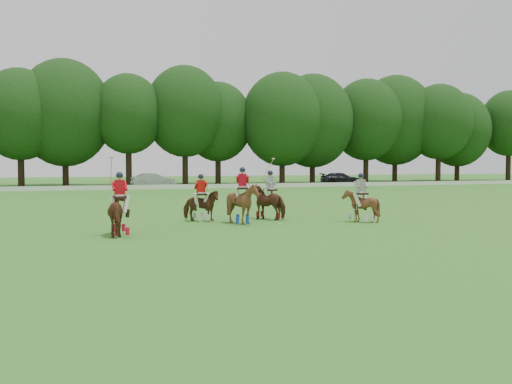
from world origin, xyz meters
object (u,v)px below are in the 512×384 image
object	(u,v)px
car_right	(341,179)
polo_red_c	(243,203)
polo_red_b	(201,205)
polo_stripe_b	(361,205)
polo_ball	(280,224)
car_mid	(153,180)
polo_red_a	(120,213)
polo_stripe_a	(270,202)

from	to	relation	value
car_right	polo_red_c	xyz separation A→B (m)	(-24.20, -38.01, 0.20)
car_right	polo_red_c	size ratio (longest dim) A/B	1.99
car_right	polo_red_b	size ratio (longest dim) A/B	2.28
polo_red_c	polo_stripe_b	distance (m)	5.34
polo_red_b	polo_ball	distance (m)	3.92
car_mid	polo_red_b	xyz separation A→B (m)	(-3.23, -36.44, -0.00)
car_mid	polo_red_c	xyz separation A→B (m)	(-1.74, -38.01, 0.15)
car_right	polo_stripe_b	size ratio (longest dim) A/B	2.24
polo_red_b	polo_red_c	size ratio (longest dim) A/B	0.87
car_mid	polo_red_a	world-z (taller)	polo_red_a
car_right	polo_stripe_a	xyz separation A→B (m)	(-22.39, -36.57, 0.12)
polo_red_b	car_mid	bearing A→B (deg)	84.94
polo_stripe_b	car_mid	bearing A→B (deg)	95.13
polo_red_b	car_right	bearing A→B (deg)	54.81
car_mid	car_right	world-z (taller)	car_mid
car_mid	polo_red_b	distance (m)	36.58
polo_red_c	polo_stripe_b	size ratio (longest dim) A/B	1.13
car_mid	car_right	size ratio (longest dim) A/B	0.94
car_right	polo_stripe_a	world-z (taller)	polo_stripe_a
car_mid	polo_ball	world-z (taller)	car_mid
polo_red_a	polo_red_c	xyz separation A→B (m)	(5.45, 2.39, 0.07)
car_right	polo_red_c	bearing A→B (deg)	157.40
polo_red_a	polo_stripe_b	bearing A→B (deg)	7.19
car_mid	car_right	xyz separation A→B (m)	(22.47, 0.00, -0.04)
car_mid	polo_red_a	xyz separation A→B (m)	(-7.19, -40.39, 0.09)
car_right	polo_red_b	distance (m)	44.59
polo_red_c	car_right	bearing A→B (deg)	57.51
polo_ball	polo_stripe_b	bearing A→B (deg)	0.45
car_mid	polo_red_c	world-z (taller)	polo_red_c
polo_red_a	polo_stripe_b	size ratio (longest dim) A/B	1.31
polo_red_a	car_mid	bearing A→B (deg)	79.91
polo_stripe_a	polo_ball	world-z (taller)	polo_stripe_a
polo_red_b	polo_ball	world-z (taller)	polo_red_b
car_mid	polo_red_c	distance (m)	38.05
car_right	polo_ball	bearing A→B (deg)	159.54
car_mid	polo_red_b	bearing A→B (deg)	168.33
car_right	car_mid	bearing A→B (deg)	99.89
polo_red_a	polo_red_b	size ratio (longest dim) A/B	1.33
polo_stripe_a	car_mid	bearing A→B (deg)	90.12
car_right	polo_red_a	distance (m)	50.11
polo_red_a	polo_stripe_a	world-z (taller)	polo_red_a
polo_red_b	polo_red_c	world-z (taller)	polo_red_c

